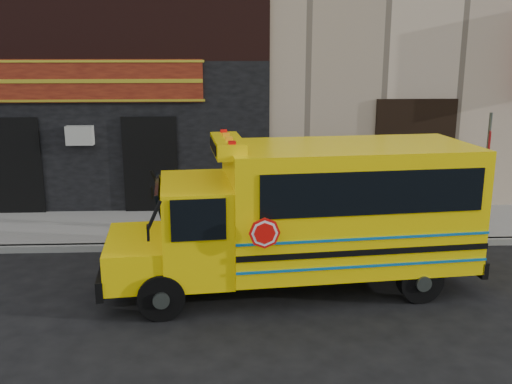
{
  "coord_description": "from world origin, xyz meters",
  "views": [
    {
      "loc": [
        -1.09,
        -9.79,
        4.42
      ],
      "look_at": [
        -0.53,
        1.85,
        1.52
      ],
      "focal_mm": 40.0,
      "sensor_mm": 36.0,
      "label": 1
    }
  ],
  "objects_px": {
    "school_bus": "(313,211)",
    "bicycle": "(260,248)",
    "sign_pole": "(485,175)",
    "cyclist": "(258,228)"
  },
  "relations": [
    {
      "from": "sign_pole",
      "to": "bicycle",
      "type": "bearing_deg",
      "value": -164.91
    },
    {
      "from": "sign_pole",
      "to": "bicycle",
      "type": "xyz_separation_m",
      "value": [
        -5.13,
        -1.38,
        -1.15
      ]
    },
    {
      "from": "school_bus",
      "to": "cyclist",
      "type": "distance_m",
      "value": 1.25
    },
    {
      "from": "bicycle",
      "to": "cyclist",
      "type": "distance_m",
      "value": 0.45
    },
    {
      "from": "sign_pole",
      "to": "cyclist",
      "type": "height_order",
      "value": "sign_pole"
    },
    {
      "from": "bicycle",
      "to": "sign_pole",
      "type": "bearing_deg",
      "value": -87.8
    },
    {
      "from": "school_bus",
      "to": "cyclist",
      "type": "bearing_deg",
      "value": 149.84
    },
    {
      "from": "school_bus",
      "to": "bicycle",
      "type": "height_order",
      "value": "school_bus"
    },
    {
      "from": "sign_pole",
      "to": "bicycle",
      "type": "distance_m",
      "value": 5.44
    },
    {
      "from": "sign_pole",
      "to": "cyclist",
      "type": "bearing_deg",
      "value": -164.5
    }
  ]
}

